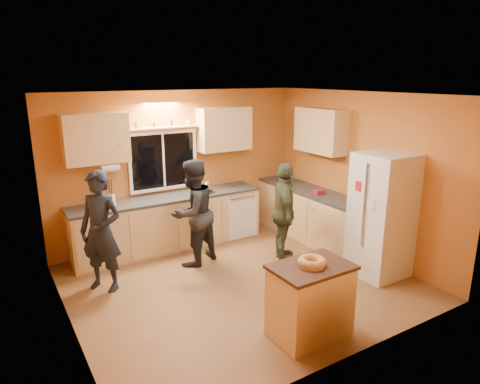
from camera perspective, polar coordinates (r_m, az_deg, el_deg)
ground at (r=6.19m, az=0.05°, el=-11.95°), size 4.50×4.50×0.00m
room_shell at (r=6.04m, az=-1.02°, el=3.68°), size 4.54×4.04×2.61m
back_counter at (r=7.41m, az=-6.77°, el=-3.56°), size 4.23×0.62×0.90m
right_counter at (r=7.48m, az=10.86°, el=-3.55°), size 0.62×1.84×0.90m
refrigerator at (r=6.45m, az=18.41°, el=-2.96°), size 0.72×0.70×1.80m
island at (r=4.95m, az=9.32°, el=-14.04°), size 0.88×0.60×0.85m
bundt_pastry at (r=4.74m, az=9.57°, el=-9.15°), size 0.31×0.31×0.09m
person_left at (r=6.00m, az=-18.05°, el=-5.05°), size 0.70×0.71×1.65m
person_center at (r=6.52m, az=-6.30°, el=-2.77°), size 0.97×0.86×1.64m
person_right at (r=6.63m, az=5.88°, el=-2.80°), size 0.75×0.99×1.57m
mixing_bowl at (r=7.32m, az=-5.00°, el=0.27°), size 0.37×0.37×0.08m
utensil_crock at (r=6.82m, az=-16.86°, el=-1.11°), size 0.14×0.14×0.17m
potted_plant at (r=6.78m, az=15.73°, el=-0.56°), size 0.31×0.28×0.30m
red_box at (r=7.31m, az=10.46°, el=0.00°), size 0.17×0.13×0.07m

